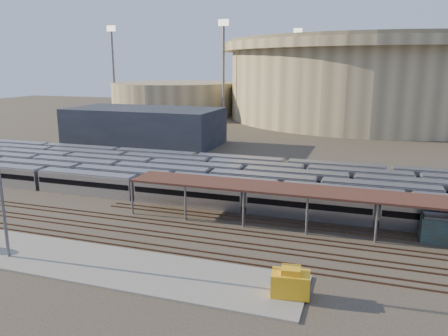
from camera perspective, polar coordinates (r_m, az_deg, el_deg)
name	(u,v)px	position (r m, az deg, el deg)	size (l,w,h in m)	color
ground	(178,223)	(62.29, -5.98, -7.10)	(420.00, 420.00, 0.00)	#383026
apron	(83,261)	(52.71, -17.95, -11.50)	(50.00, 9.00, 0.20)	gray
subway_trains	(211,178)	(78.74, -1.65, -1.30)	(128.66, 23.90, 3.60)	silver
inspection_shed	(343,195)	(59.48, 15.33, -3.44)	(60.30, 6.00, 5.30)	slate
empty_tracks	(163,235)	(58.06, -8.03, -8.62)	(170.00, 9.62, 0.18)	#4C3323
stadium	(373,78)	(193.13, 18.92, 11.07)	(124.00, 124.00, 32.50)	tan
secondary_arena	(175,98)	(202.12, -6.43, 9.06)	(56.00, 56.00, 14.00)	tan
service_building	(144,126)	(124.44, -10.37, 5.40)	(42.00, 20.00, 10.00)	#1E232D
floodlight_0	(223,68)	(171.91, -0.07, 12.97)	(4.00, 1.00, 38.40)	slate
floodlight_1	(113,67)	(204.76, -14.26, 12.62)	(4.00, 1.00, 38.40)	slate
floodlight_3	(297,67)	(215.82, 9.45, 12.86)	(4.00, 1.00, 38.40)	slate
yellow_equipment	(290,284)	(43.42, 8.68, -14.73)	(3.62, 2.27, 2.27)	gold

